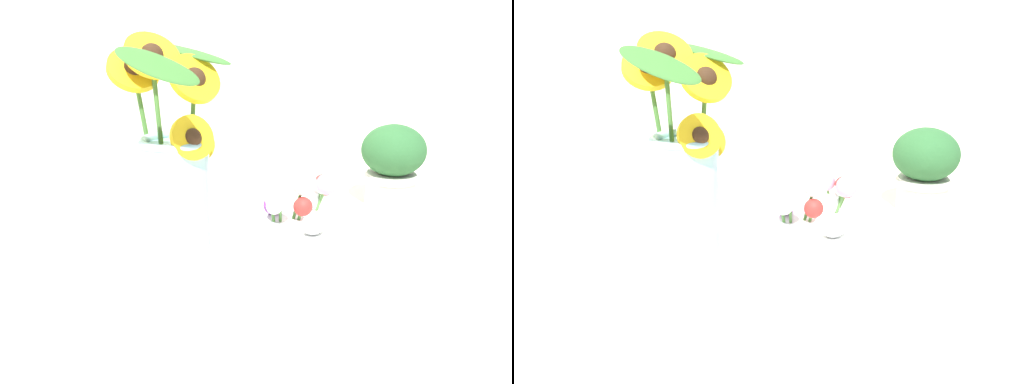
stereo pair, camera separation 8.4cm
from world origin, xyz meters
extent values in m
plane|color=silver|center=(0.00, 0.00, 0.00)|extent=(6.00, 6.00, 0.00)
cylinder|color=white|center=(0.01, 0.03, 0.01)|extent=(0.53, 0.53, 0.02)
cylinder|color=#9ED1D6|center=(-0.13, 0.03, 0.13)|extent=(0.10, 0.10, 0.23)
torus|color=#9ED1D6|center=(-0.13, 0.03, 0.25)|extent=(0.11, 0.11, 0.01)
cylinder|color=#427533|center=(-0.14, 0.01, 0.16)|extent=(0.04, 0.04, 0.20)
cylinder|color=yellow|center=(-0.12, -0.01, 0.26)|extent=(0.07, 0.03, 0.07)
sphere|color=#382314|center=(-0.12, -0.01, 0.26)|extent=(0.03, 0.03, 0.03)
cylinder|color=#427533|center=(-0.11, 0.03, 0.20)|extent=(0.04, 0.02, 0.27)
cylinder|color=yellow|center=(-0.09, 0.04, 0.34)|extent=(0.09, 0.06, 0.08)
sphere|color=#382314|center=(-0.09, 0.04, 0.34)|extent=(0.03, 0.03, 0.03)
cylinder|color=#427533|center=(-0.12, 0.04, 0.15)|extent=(0.05, 0.04, 0.20)
cylinder|color=yellow|center=(-0.10, 0.03, 0.25)|extent=(0.07, 0.03, 0.07)
sphere|color=#382314|center=(-0.10, 0.03, 0.25)|extent=(0.03, 0.03, 0.03)
cylinder|color=#427533|center=(-0.15, 0.04, 0.22)|extent=(0.02, 0.07, 0.29)
cylinder|color=yellow|center=(-0.14, 0.07, 0.37)|extent=(0.08, 0.07, 0.07)
sphere|color=#382314|center=(-0.14, 0.07, 0.37)|extent=(0.03, 0.03, 0.03)
cylinder|color=#427533|center=(-0.16, 0.07, 0.20)|extent=(0.02, 0.06, 0.30)
cylinder|color=yellow|center=(-0.16, 0.09, 0.35)|extent=(0.08, 0.06, 0.07)
sphere|color=#382314|center=(-0.16, 0.09, 0.35)|extent=(0.03, 0.03, 0.03)
ellipsoid|color=#38702D|center=(-0.07, 0.08, 0.37)|extent=(0.12, 0.13, 0.04)
ellipsoid|color=#38702D|center=(-0.18, -0.04, 0.37)|extent=(0.12, 0.09, 0.07)
cylinder|color=white|center=(0.03, -0.02, 0.07)|extent=(0.06, 0.06, 0.10)
cylinder|color=#427533|center=(0.01, -0.03, 0.10)|extent=(0.03, 0.02, 0.08)
sphere|color=white|center=(0.00, -0.03, 0.14)|extent=(0.03, 0.03, 0.03)
cylinder|color=#427533|center=(0.04, -0.04, 0.11)|extent=(0.03, 0.02, 0.12)
sphere|color=white|center=(0.05, -0.04, 0.17)|extent=(0.04, 0.04, 0.04)
cylinder|color=#427533|center=(0.04, -0.04, 0.09)|extent=(0.02, 0.03, 0.10)
sphere|color=red|center=(0.04, -0.05, 0.14)|extent=(0.03, 0.03, 0.03)
cylinder|color=#427533|center=(0.01, -0.03, 0.10)|extent=(0.02, 0.03, 0.11)
sphere|color=white|center=(0.00, -0.04, 0.16)|extent=(0.04, 0.04, 0.04)
cylinder|color=#427533|center=(0.02, 0.00, 0.08)|extent=(0.01, 0.02, 0.09)
sphere|color=purple|center=(0.02, 0.00, 0.13)|extent=(0.03, 0.03, 0.03)
sphere|color=white|center=(0.16, 0.06, 0.05)|extent=(0.06, 0.06, 0.06)
cylinder|color=white|center=(0.16, 0.06, 0.09)|extent=(0.03, 0.03, 0.03)
cylinder|color=#568E42|center=(0.18, 0.06, 0.08)|extent=(0.02, 0.02, 0.06)
sphere|color=red|center=(0.18, 0.06, 0.11)|extent=(0.03, 0.03, 0.03)
cylinder|color=#568E42|center=(0.16, 0.06, 0.08)|extent=(0.02, 0.02, 0.08)
sphere|color=white|center=(0.17, 0.05, 0.12)|extent=(0.03, 0.03, 0.03)
cylinder|color=#568E42|center=(0.16, 0.06, 0.08)|extent=(0.02, 0.02, 0.09)
sphere|color=red|center=(0.17, 0.05, 0.13)|extent=(0.03, 0.03, 0.03)
cylinder|color=#568E42|center=(0.16, 0.05, 0.08)|extent=(0.02, 0.02, 0.09)
sphere|color=pink|center=(0.17, 0.04, 0.13)|extent=(0.04, 0.04, 0.04)
cylinder|color=#568E42|center=(0.15, 0.07, 0.09)|extent=(0.01, 0.03, 0.08)
sphere|color=pink|center=(0.15, 0.08, 0.13)|extent=(0.04, 0.04, 0.04)
cylinder|color=beige|center=(0.44, 0.12, 0.04)|extent=(0.11, 0.11, 0.08)
torus|color=beige|center=(0.44, 0.12, 0.07)|extent=(0.12, 0.12, 0.01)
ellipsoid|color=#285B2D|center=(0.44, 0.12, 0.13)|extent=(0.15, 0.15, 0.12)
camera|label=1|loc=(-0.42, -0.63, 0.43)|focal=35.00mm
camera|label=2|loc=(-0.35, -0.67, 0.43)|focal=35.00mm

